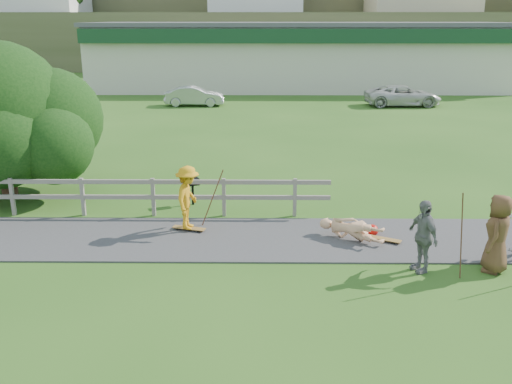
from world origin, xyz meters
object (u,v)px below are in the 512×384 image
skater_fallen (351,229)px  bbq (193,191)px  car_silver (194,96)px  skater_rider (188,201)px  spectator_b (423,236)px  spectator_c (498,234)px  car_white (403,96)px  tree (2,132)px

skater_fallen → bbq: (-4.33, 2.89, 0.10)m
car_silver → skater_rider: bearing=-174.8°
skater_fallen → spectator_b: 2.24m
spectator_c → bbq: spectator_c is taller
spectator_c → bbq: (-7.23, 4.65, -0.47)m
spectator_b → spectator_c: size_ratio=0.93×
car_white → bbq: 23.19m
spectator_b → spectator_c: bearing=71.0°
spectator_c → car_white: size_ratio=0.37×
spectator_b → car_white: bearing=148.5°
skater_fallen → spectator_c: (2.90, -1.76, 0.58)m
spectator_b → spectator_c: spectator_c is taller
spectator_b → tree: (-11.53, 5.55, 1.20)m
car_silver → bbq: (2.28, -20.32, -0.21)m
spectator_b → tree: bearing=-134.8°
skater_rider → tree: tree is taller
spectator_b → bbq: size_ratio=2.01×
skater_rider → skater_fallen: bearing=-88.9°
spectator_c → spectator_b: bearing=-60.3°
spectator_c → car_silver: (-9.50, 24.97, -0.26)m
tree → bbq: bearing=-8.6°
tree → skater_rider: bearing=-27.6°
spectator_c → tree: bearing=-83.3°
skater_rider → bbq: skater_rider is taller
spectator_b → bbq: spectator_b is taller
spectator_b → car_silver: spectator_b is taller
car_silver → tree: size_ratio=0.57×
spectator_b → bbq: 7.30m
car_white → bbq: (-11.07, -20.37, -0.25)m
spectator_b → bbq: bearing=-148.9°
tree → car_silver: bearing=79.4°
skater_rider → car_silver: size_ratio=0.45×
skater_rider → bbq: 2.33m
car_silver → bbq: size_ratio=4.58×
car_white → car_silver: bearing=87.5°
car_silver → spectator_c: bearing=-160.1°
skater_fallen → car_white: bearing=19.3°
spectator_c → tree: tree is taller
skater_fallen → spectator_c: bearing=-85.9°
car_silver → car_white: bearing=-90.8°
skater_fallen → spectator_b: spectator_b is taller
car_white → tree: 25.89m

